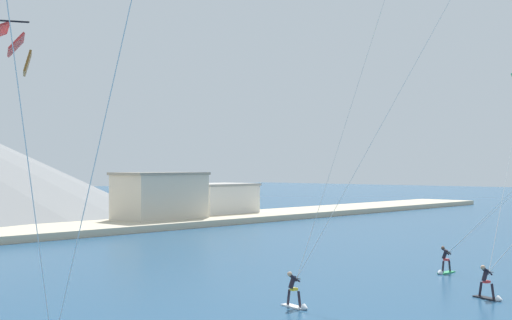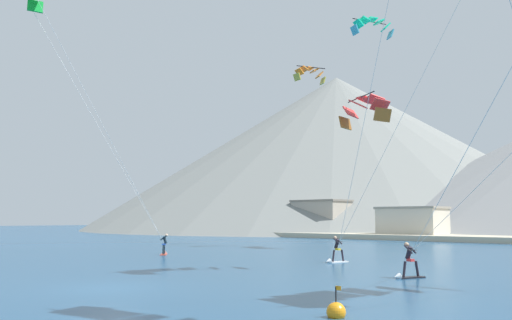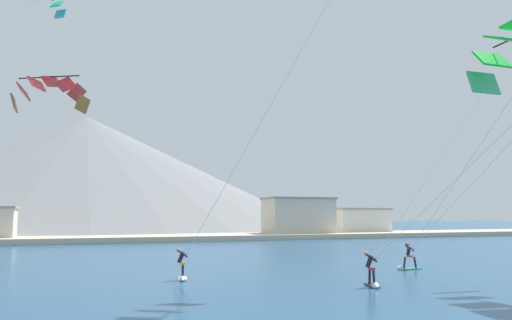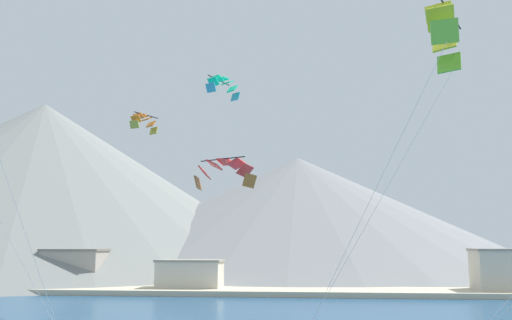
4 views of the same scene
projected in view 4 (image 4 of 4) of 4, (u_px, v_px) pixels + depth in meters
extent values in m
cube|color=#79C837|center=(449.00, 63.00, 37.33)|extent=(1.53, 1.15, 1.40)
cube|color=gold|center=(445.00, 44.00, 36.94)|extent=(1.66, 1.53, 1.25)
cube|color=gold|center=(441.00, 28.00, 36.12)|extent=(1.75, 1.72, 0.89)
cube|color=gold|center=(439.00, 17.00, 35.00)|extent=(1.80, 1.69, 0.39)
cube|color=gold|center=(439.00, 13.00, 33.77)|extent=(1.79, 1.52, 0.89)
cube|color=gold|center=(441.00, 18.00, 32.64)|extent=(1.72, 1.16, 1.25)
cube|color=#79C837|center=(445.00, 32.00, 31.80)|extent=(1.62, 0.67, 1.40)
cylinder|color=black|center=(450.00, 13.00, 34.78)|extent=(2.62, 5.44, 0.10)
cylinder|color=silver|center=(382.00, 197.00, 36.29)|extent=(9.60, 0.73, 16.35)
cylinder|color=silver|center=(374.00, 193.00, 33.39)|extent=(8.00, 5.40, 16.35)
cylinder|color=silver|center=(5.00, 174.00, 30.23)|extent=(2.29, 10.16, 17.85)
cube|color=gold|center=(154.00, 131.00, 59.32)|extent=(0.94, 0.74, 0.83)
cube|color=orange|center=(151.00, 124.00, 59.09)|extent=(1.02, 0.95, 0.76)
cube|color=orange|center=(147.00, 119.00, 58.61)|extent=(1.07, 1.04, 0.56)
cube|color=orange|center=(143.00, 116.00, 57.97)|extent=(1.09, 1.01, 0.27)
cube|color=orange|center=(139.00, 116.00, 57.25)|extent=(1.08, 0.94, 0.56)
cube|color=orange|center=(136.00, 119.00, 56.60)|extent=(1.04, 0.75, 0.76)
cube|color=gold|center=(134.00, 124.00, 56.11)|extent=(0.98, 0.48, 0.83)
cylinder|color=black|center=(146.00, 115.00, 57.83)|extent=(1.61, 3.20, 0.10)
cube|color=#39A6C1|center=(211.00, 88.00, 55.63)|extent=(1.13, 0.78, 0.93)
cube|color=#11E7A2|center=(213.00, 82.00, 56.17)|extent=(1.24, 1.04, 0.81)
cube|color=#11E7A2|center=(217.00, 79.00, 56.87)|extent=(1.30, 1.22, 0.56)
cube|color=#11E7A2|center=(222.00, 79.00, 57.62)|extent=(1.32, 1.27, 0.23)
cube|color=#11E7A2|center=(228.00, 83.00, 58.29)|extent=(1.29, 1.28, 0.56)
cube|color=#11E7A2|center=(232.00, 89.00, 58.79)|extent=(1.20, 1.17, 0.81)
cube|color=#39A6C1|center=(235.00, 97.00, 59.04)|extent=(1.06, 0.94, 0.93)
cylinder|color=black|center=(219.00, 80.00, 57.85)|extent=(1.60, 3.91, 0.10)
cube|color=#95561F|center=(250.00, 181.00, 51.98)|extent=(1.23, 1.59, 1.32)
cube|color=#EE3633|center=(245.00, 170.00, 52.56)|extent=(1.57, 1.73, 1.26)
cube|color=#EE3633|center=(237.00, 164.00, 53.16)|extent=(1.71, 1.84, 0.96)
cube|color=#EE3633|center=(226.00, 162.00, 53.69)|extent=(1.64, 1.91, 0.50)
cube|color=#EE3633|center=(214.00, 165.00, 54.03)|extent=(1.42, 1.90, 0.96)
cube|color=#EE3633|center=(205.00, 172.00, 54.13)|extent=(1.03, 1.84, 1.26)
cube|color=#95561F|center=(198.00, 183.00, 53.97)|extent=(0.54, 1.74, 1.32)
cylinder|color=black|center=(222.00, 159.00, 53.05)|extent=(4.61, 2.69, 0.10)
cube|color=beige|center=(320.00, 292.00, 74.26)|extent=(180.00, 10.00, 0.70)
cube|color=#A89E8E|center=(74.00, 270.00, 82.73)|extent=(8.42, 5.53, 5.50)
cube|color=slate|center=(75.00, 250.00, 83.15)|extent=(8.76, 5.75, 0.30)
cube|color=beige|center=(190.00, 277.00, 77.42)|extent=(8.54, 5.07, 4.11)
cube|color=gray|center=(190.00, 261.00, 77.74)|extent=(8.88, 5.27, 0.30)
cube|color=gray|center=(512.00, 250.00, 73.57)|extent=(10.15, 5.89, 0.30)
cone|color=gray|center=(298.00, 214.00, 132.82)|extent=(112.37, 112.37, 26.66)
cone|color=gray|center=(41.00, 187.00, 134.30)|extent=(127.95, 127.95, 39.80)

